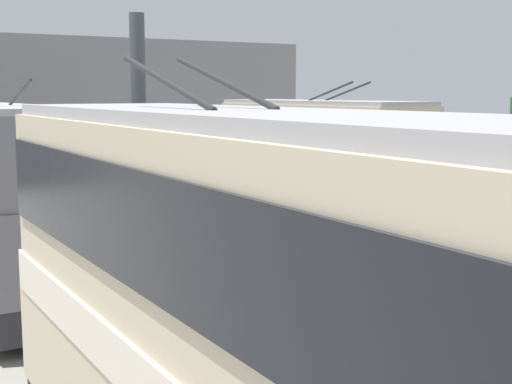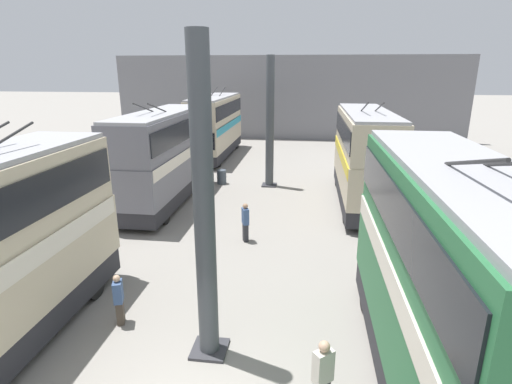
{
  "view_description": "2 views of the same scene",
  "coord_description": "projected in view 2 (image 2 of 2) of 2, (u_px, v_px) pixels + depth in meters",
  "views": [
    {
      "loc": [
        -4.39,
        8.79,
        5.28
      ],
      "look_at": [
        10.2,
        0.2,
        2.91
      ],
      "focal_mm": 50.0,
      "sensor_mm": 36.0,
      "label": 1
    },
    {
      "loc": [
        -5.92,
        -2.35,
        7.05
      ],
      "look_at": [
        9.66,
        -0.29,
        2.22
      ],
      "focal_mm": 28.0,
      "sensor_mm": 36.0,
      "label": 2
    }
  ],
  "objects": [
    {
      "name": "depot_back_wall",
      "position": [
        287.0,
        98.0,
        40.95
      ],
      "size": [
        0.5,
        36.0,
        8.45
      ],
      "color": "slate",
      "rests_on": "ground_plane"
    },
    {
      "name": "support_column_near",
      "position": [
        204.0,
        214.0,
        9.34
      ],
      "size": [
        0.91,
        0.91,
        7.87
      ],
      "color": "#42474C",
      "rests_on": "ground_plane"
    },
    {
      "name": "support_column_far",
      "position": [
        270.0,
        125.0,
        24.19
      ],
      "size": [
        0.91,
        0.91,
        7.87
      ],
      "color": "#42474C",
      "rests_on": "ground_plane"
    },
    {
      "name": "bus_left_near",
      "position": [
        449.0,
        273.0,
        8.28
      ],
      "size": [
        9.09,
        2.54,
        5.93
      ],
      "color": "black",
      "rests_on": "ground_plane"
    },
    {
      "name": "bus_left_far",
      "position": [
        365.0,
        152.0,
        21.21
      ],
      "size": [
        9.48,
        2.54,
        5.62
      ],
      "color": "black",
      "rests_on": "ground_plane"
    },
    {
      "name": "bus_right_mid",
      "position": [
        163.0,
        152.0,
        21.3
      ],
      "size": [
        9.41,
        2.54,
        5.58
      ],
      "color": "black",
      "rests_on": "ground_plane"
    },
    {
      "name": "bus_right_far",
      "position": [
        216.0,
        123.0,
        33.09
      ],
      "size": [
        10.48,
        2.54,
        5.6
      ],
      "color": "black",
      "rests_on": "ground_plane"
    },
    {
      "name": "person_aisle_midway",
      "position": [
        245.0,
        221.0,
        16.88
      ],
      "size": [
        0.48,
        0.38,
        1.69
      ],
      "rotation": [
        0.0,
        0.0,
        1.96
      ],
      "color": "#2D2D33",
      "rests_on": "ground_plane"
    },
    {
      "name": "person_by_right_row",
      "position": [
        119.0,
        298.0,
        11.36
      ],
      "size": [
        0.48,
        0.37,
        1.55
      ],
      "rotation": [
        0.0,
        0.0,
        5.05
      ],
      "color": "#473D33",
      "rests_on": "ground_plane"
    },
    {
      "name": "person_by_left_row",
      "position": [
        323.0,
        376.0,
        8.27
      ],
      "size": [
        0.45,
        0.48,
        1.81
      ],
      "rotation": [
        0.0,
        0.0,
        3.83
      ],
      "color": "#2D2D33",
      "rests_on": "ground_plane"
    },
    {
      "name": "oil_drum",
      "position": [
        222.0,
        177.0,
        25.6
      ],
      "size": [
        0.62,
        0.62,
        0.9
      ],
      "color": "#424C56",
      "rests_on": "ground_plane"
    }
  ]
}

